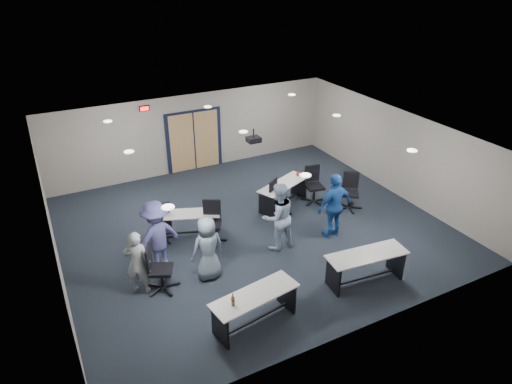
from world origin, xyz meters
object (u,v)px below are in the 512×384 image
chair_back_b (211,223)px  person_back (157,237)px  table_back_right (284,190)px  person_navy (334,206)px  table_front_right (366,263)px  person_plaid (208,248)px  table_front_left (254,304)px  chair_loose_right (350,192)px  table_back_left (188,220)px  chair_back_a (163,223)px  chair_back_c (280,198)px  chair_back_d (315,185)px  chair_loose_left (161,268)px  person_lightblue (278,217)px  person_gray (138,263)px

chair_back_b → person_back: 1.70m
table_back_right → person_navy: person_navy is taller
table_front_right → person_plaid: person_plaid is taller
table_front_left → person_plaid: size_ratio=1.22×
chair_back_b → chair_loose_right: (4.34, -0.23, -0.01)m
table_back_left → chair_back_b: size_ratio=1.58×
person_plaid → chair_back_a: bearing=-80.9°
chair_back_a → chair_loose_right: chair_loose_right is taller
table_front_right → table_back_left: table_front_right is taller
chair_back_c → chair_loose_right: chair_loose_right is taller
chair_loose_right → person_navy: person_navy is taller
chair_back_d → person_back: (-5.21, -1.12, 0.34)m
chair_loose_right → person_navy: 1.70m
chair_back_b → person_navy: person_navy is taller
person_plaid → person_navy: person_navy is taller
chair_back_a → chair_back_b: 1.30m
table_front_right → chair_back_d: size_ratio=1.71×
table_back_right → chair_loose_left: (-4.43, -2.12, 0.05)m
person_plaid → person_lightblue: size_ratio=0.88×
person_lightblue → table_back_right: bearing=-126.1°
person_plaid → person_lightblue: bearing=-174.2°
table_front_right → table_back_left: size_ratio=1.09×
table_back_left → chair_back_c: chair_back_c is taller
chair_back_c → person_navy: (0.69, -1.66, 0.39)m
person_navy → person_plaid: bearing=-3.0°
table_back_left → chair_loose_left: size_ratio=1.57×
table_back_left → person_back: bearing=-115.1°
table_front_left → person_back: 3.00m
chair_back_b → table_front_left: bearing=-68.5°
table_back_right → person_gray: (-4.89, -1.99, 0.28)m
chair_back_b → chair_back_c: 2.35m
chair_loose_left → person_plaid: size_ratio=0.71×
person_back → chair_loose_right: bearing=166.8°
table_front_left → table_front_right: size_ratio=1.00×
table_back_right → person_navy: (0.33, -2.06, 0.40)m
chair_loose_right → person_back: 5.94m
chair_back_c → chair_back_d: bearing=-26.9°
chair_loose_right → table_back_left: bearing=-153.8°
table_back_right → person_plaid: (-3.32, -2.20, 0.29)m
table_front_right → person_lightblue: 2.45m
chair_back_b → chair_back_d: size_ratio=0.99×
chair_back_a → person_navy: size_ratio=0.54×
chair_back_c → table_front_right: bearing=-120.7°
person_lightblue → person_navy: bearing=171.0°
table_front_left → person_plaid: bearing=88.3°
chair_loose_left → table_front_left: bearing=-120.4°
table_back_right → table_front_right: bearing=-115.7°
chair_back_a → chair_back_d: size_ratio=0.86×
table_front_right → person_back: 4.90m
chair_back_a → chair_back_c: chair_back_c is taller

